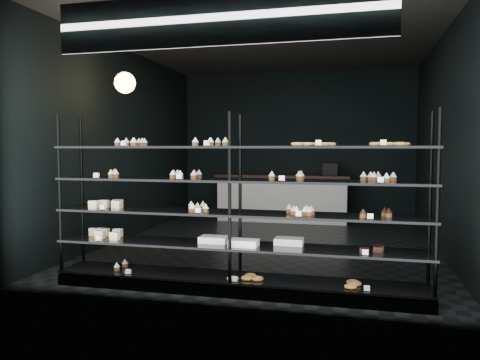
% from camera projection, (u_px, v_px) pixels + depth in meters
% --- Properties ---
extents(room, '(5.01, 6.01, 3.20)m').
position_uv_depth(room, '(271.00, 144.00, 7.30)').
color(room, black).
rests_on(room, ground).
extents(display_shelf, '(4.00, 0.50, 1.91)m').
position_uv_depth(display_shelf, '(233.00, 234.00, 4.99)').
color(display_shelf, black).
rests_on(display_shelf, room).
extents(signage, '(3.30, 0.05, 0.50)m').
position_uv_depth(signage, '(216.00, 19.00, 4.39)').
color(signage, '#0B1239').
rests_on(signage, room).
extents(pendant_lamp, '(0.29, 0.29, 0.87)m').
position_uv_depth(pendant_lamp, '(125.00, 83.00, 6.51)').
color(pendant_lamp, black).
rests_on(pendant_lamp, room).
extents(service_counter, '(2.78, 0.65, 1.23)m').
position_uv_depth(service_counter, '(283.00, 197.00, 9.84)').
color(service_counter, silver).
rests_on(service_counter, room).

